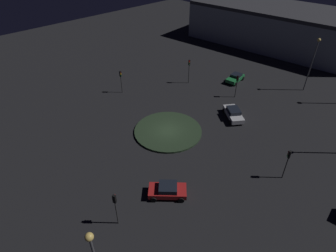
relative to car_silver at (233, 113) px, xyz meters
The scene contains 12 objects.
ground_plane 10.07m from the car_silver, 113.68° to the right, with size 115.38×115.38×0.00m, color black.
roundabout_island 10.06m from the car_silver, 113.68° to the right, with size 9.15×9.15×0.25m, color #263823.
car_silver is the anchor object (origin of this frame).
car_green 11.83m from the car_silver, 124.34° to the left, with size 2.44×4.11×1.31m.
car_red 17.24m from the car_silver, 76.79° to the right, with size 4.10×4.11×1.42m.
traffic_light_north 6.43m from the car_silver, 123.30° to the left, with size 0.31×0.36×3.78m.
traffic_light_west 18.76m from the car_silver, 157.09° to the right, with size 0.37×0.33×3.83m.
traffic_light_northwest 12.60m from the car_silver, 164.81° to the left, with size 0.37×0.40×4.29m.
traffic_light_southeast 22.83m from the car_silver, 81.91° to the right, with size 0.37×0.40×3.92m.
traffic_light_east 12.52m from the car_silver, 27.98° to the right, with size 0.38×0.34×3.88m.
streetlamp_north 16.63m from the car_silver, 78.26° to the left, with size 0.51×0.51×8.86m.
store_building 34.17m from the car_silver, 111.13° to the left, with size 37.81×20.10×8.27m.
Camera 1 is at (22.40, -21.17, 23.29)m, focal length 30.34 mm.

